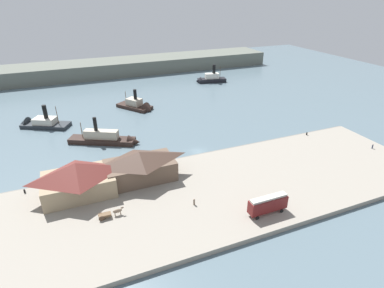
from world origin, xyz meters
TOP-DOWN VIEW (x-y plane):
  - ground_plane at (0.00, 0.00)m, footprint 320.00×320.00m
  - quay_promenade at (0.00, -22.00)m, footprint 110.00×36.00m
  - seawall_edge at (0.00, -3.60)m, footprint 110.00×0.80m
  - ferry_shed_east_terminal at (-35.94, -10.91)m, footprint 16.73×11.53m
  - ferry_shed_west_terminal at (-20.71, -10.26)m, footprint 17.86×9.93m
  - street_tram at (1.65, -34.64)m, footprint 9.05×2.41m
  - horse_cart at (-30.65, -22.68)m, footprint 5.57×1.39m
  - pedestrian_near_east_shed at (-12.10, -25.74)m, footprint 0.41×0.41m
  - pedestrian_walking_west at (50.14, -20.96)m, footprint 0.37×0.37m
  - mooring_post_west at (38.14, -5.16)m, footprint 0.44×0.44m
  - mooring_post_center_west at (-48.52, -5.60)m, footprint 0.44×0.44m
  - ferry_moored_west at (-46.31, 40.49)m, footprint 19.17×13.99m
  - ferry_mid_harbor at (-24.90, 16.71)m, footprint 23.02×14.96m
  - ferry_approaching_west at (-8.00, 44.87)m, footprint 14.73×17.12m
  - ferry_near_quay at (37.91, 71.87)m, footprint 17.02×7.94m
  - far_headland at (0.00, 110.00)m, footprint 180.00×24.00m

SIDE VIEW (x-z plane):
  - ground_plane at x=0.00m, z-range 0.00..0.00m
  - seawall_edge at x=0.00m, z-range 0.00..1.00m
  - quay_promenade at x=0.00m, z-range 0.00..1.20m
  - ferry_moored_west at x=-46.31m, z-range -3.94..6.55m
  - ferry_approaching_west at x=-8.00m, z-range -3.94..6.59m
  - ferry_mid_harbor at x=-24.90m, z-range -3.58..6.64m
  - mooring_post_west at x=38.14m, z-range 1.20..2.10m
  - mooring_post_center_west at x=-48.52m, z-range 1.20..2.10m
  - ferry_near_quay at x=37.91m, z-range -3.50..7.17m
  - pedestrian_walking_west at x=50.14m, z-range 1.13..2.64m
  - pedestrian_near_east_shed at x=-12.10m, z-range 1.13..2.79m
  - horse_cart at x=-30.65m, z-range 1.20..3.07m
  - street_tram at x=1.65m, z-range 1.56..5.91m
  - far_headland at x=0.00m, z-range 0.00..8.00m
  - ferry_shed_west_terminal at x=-20.71m, z-range 1.26..9.14m
  - ferry_shed_east_terminal at x=-35.94m, z-range 1.27..9.64m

